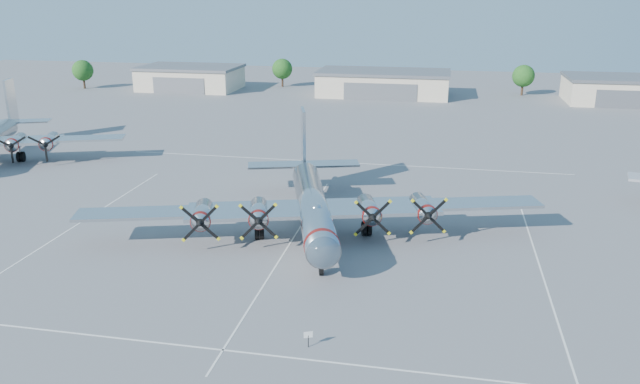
% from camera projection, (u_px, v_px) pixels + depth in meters
% --- Properties ---
extents(ground, '(260.00, 260.00, 0.00)m').
position_uv_depth(ground, '(299.00, 229.00, 61.11)').
color(ground, '#5E5E61').
rests_on(ground, ground).
extents(parking_lines, '(60.00, 50.08, 0.01)m').
position_uv_depth(parking_lines, '(295.00, 235.00, 59.47)').
color(parking_lines, silver).
rests_on(parking_lines, ground).
extents(hangar_west, '(22.60, 14.60, 5.40)m').
position_uv_depth(hangar_west, '(190.00, 78.00, 145.02)').
color(hangar_west, beige).
rests_on(hangar_west, ground).
extents(hangar_center, '(28.60, 14.60, 5.40)m').
position_uv_depth(hangar_center, '(384.00, 83.00, 136.67)').
color(hangar_center, beige).
rests_on(hangar_center, ground).
extents(hangar_east, '(20.60, 14.60, 5.40)m').
position_uv_depth(hangar_east, '(617.00, 90.00, 127.77)').
color(hangar_east, beige).
rests_on(hangar_east, ground).
extents(tree_far_west, '(4.80, 4.80, 6.64)m').
position_uv_depth(tree_far_west, '(83.00, 70.00, 145.49)').
color(tree_far_west, '#382619').
rests_on(tree_far_west, ground).
extents(tree_west, '(4.80, 4.80, 6.64)m').
position_uv_depth(tree_west, '(282.00, 69.00, 148.33)').
color(tree_west, '#382619').
rests_on(tree_west, ground).
extents(tree_east, '(4.80, 4.80, 6.64)m').
position_uv_depth(tree_east, '(523.00, 76.00, 136.27)').
color(tree_east, '#382619').
rests_on(tree_east, ground).
extents(main_bomber_b29, '(49.72, 40.45, 9.55)m').
position_uv_depth(main_bomber_b29, '(312.00, 230.00, 60.87)').
color(main_bomber_b29, silver).
rests_on(main_bomber_b29, ground).
extents(info_placard, '(0.57, 0.25, 1.13)m').
position_uv_depth(info_placard, '(308.00, 336.00, 40.71)').
color(info_placard, black).
rests_on(info_placard, ground).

